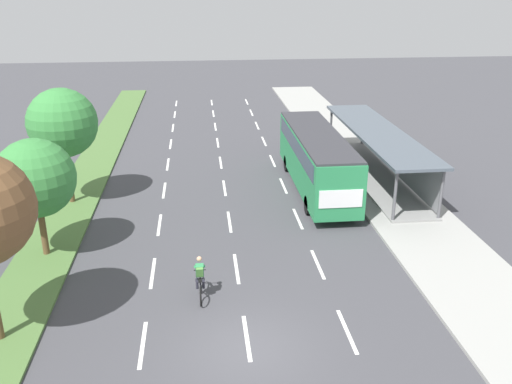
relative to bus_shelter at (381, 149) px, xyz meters
name	(u,v)px	position (x,y,z in m)	size (l,w,h in m)	color
ground_plane	(248,349)	(-9.53, -15.80, -1.86)	(140.00, 140.00, 0.00)	#424247
median_strip	(94,165)	(-17.83, 4.20, -1.80)	(2.60, 52.00, 0.12)	#4C7038
sidewalk_right	(355,157)	(-0.28, 4.20, -1.79)	(4.50, 52.00, 0.15)	#9E9E99
lane_divider_left	(166,176)	(-13.03, 1.69, -1.86)	(0.14, 45.99, 0.01)	white
lane_divider_center	(222,174)	(-9.53, 1.69, -1.86)	(0.14, 45.99, 0.01)	white
lane_divider_right	(278,172)	(-6.03, 1.69, -1.86)	(0.14, 45.99, 0.01)	white
bus_shelter	(381,149)	(0.00, 0.00, 0.00)	(2.90, 14.34, 2.86)	gray
bus	(317,155)	(-4.28, -1.50, 0.20)	(2.54, 11.29, 3.37)	#28844C
cyclist	(200,279)	(-11.06, -12.47, -1.07)	(0.46, 1.82, 1.71)	black
median_tree_second	(35,178)	(-17.79, -8.32, 1.77)	(3.36, 3.36, 5.21)	brown
median_tree_third	(62,123)	(-17.90, -2.19, 2.62)	(3.61, 3.61, 6.18)	brown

